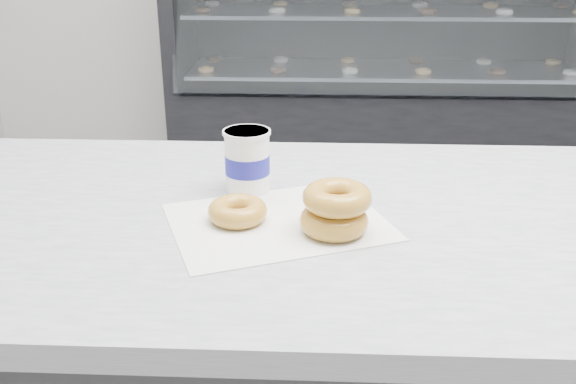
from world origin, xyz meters
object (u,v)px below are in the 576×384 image
(display_case, at_px, (382,84))
(donut_single, at_px, (238,211))
(coffee_cup, at_px, (247,160))
(donut_stack, at_px, (335,209))

(display_case, bearing_deg, donut_single, -100.42)
(donut_single, bearing_deg, coffee_cup, 88.70)
(display_case, height_order, coffee_cup, display_case)
(display_case, relative_size, coffee_cup, 20.93)
(donut_single, bearing_deg, donut_stack, -11.58)
(donut_single, height_order, donut_stack, donut_stack)
(donut_stack, xyz_separation_m, coffee_cup, (-0.15, 0.17, 0.02))
(display_case, bearing_deg, donut_stack, -97.14)
(donut_single, height_order, coffee_cup, coffee_cup)
(donut_single, relative_size, coffee_cup, 0.85)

